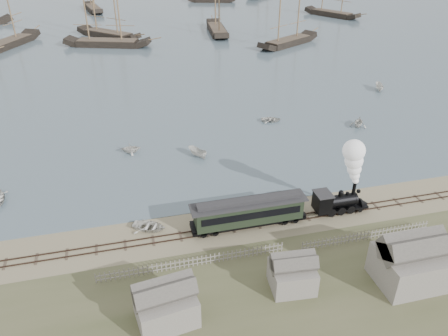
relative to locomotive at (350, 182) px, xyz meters
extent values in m
plane|color=gray|center=(-12.89, 2.00, -4.09)|extent=(600.00, 600.00, 0.00)
cube|color=#36251D|center=(-12.89, -0.50, -3.99)|extent=(120.00, 0.08, 0.12)
cube|color=#36251D|center=(-12.89, 0.50, -3.99)|extent=(120.00, 0.08, 0.12)
cube|color=#413429|center=(-12.89, 0.00, -4.06)|extent=(120.00, 1.80, 0.06)
cube|color=black|center=(-0.72, 0.00, -3.41)|extent=(6.43, 1.89, 0.24)
cylinder|color=black|center=(-1.10, 0.00, -2.46)|extent=(3.97, 1.42, 1.42)
cube|color=black|center=(-3.18, 0.00, -2.27)|extent=(1.70, 2.08, 2.17)
cube|color=#2B2A2D|center=(-3.18, 0.00, -1.14)|extent=(1.89, 2.27, 0.11)
cylinder|color=black|center=(0.70, 0.00, -1.19)|extent=(0.42, 0.42, 1.51)
sphere|color=black|center=(-0.91, 0.00, -1.36)|extent=(0.60, 0.60, 0.60)
cone|color=black|center=(2.30, 0.00, -3.50)|extent=(1.32, 1.89, 1.89)
cube|color=black|center=(1.36, 0.00, -1.52)|extent=(0.33, 0.33, 0.33)
cube|color=black|center=(-12.12, 0.00, -3.41)|extent=(13.15, 2.16, 0.33)
cube|color=black|center=(-12.12, 0.00, -2.09)|extent=(12.21, 2.35, 2.35)
cube|color=black|center=(-12.12, -1.19, -1.86)|extent=(11.27, 0.06, 0.85)
cube|color=black|center=(-12.12, 1.19, -1.86)|extent=(11.27, 0.06, 0.85)
cube|color=#2B2A2D|center=(-12.12, 0.00, -0.87)|extent=(13.15, 2.54, 0.17)
cube|color=#2B2A2D|center=(-12.12, 0.00, -0.59)|extent=(11.74, 1.13, 0.42)
imported|color=silver|center=(-23.12, 2.18, -3.69)|extent=(4.15, 4.66, 0.80)
imported|color=silver|center=(-23.87, 21.22, -3.26)|extent=(2.69, 3.05, 1.52)
imported|color=silver|center=(-14.53, 17.54, -3.37)|extent=(3.52, 3.02, 1.31)
imported|color=silver|center=(0.16, 26.95, -3.67)|extent=(3.17, 3.89, 0.71)
imported|color=silver|center=(13.59, 21.37, -3.19)|extent=(4.18, 4.11, 1.67)
imported|color=silver|center=(26.46, 36.22, -3.35)|extent=(3.75, 2.45, 1.36)
camera|label=1|loc=(-24.52, -37.82, 26.49)|focal=35.00mm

